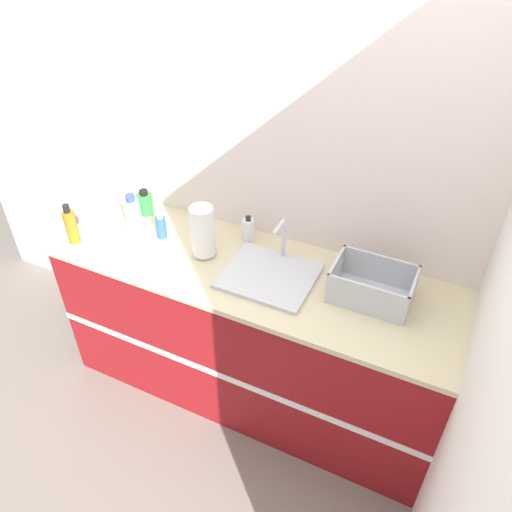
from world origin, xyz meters
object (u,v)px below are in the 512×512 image
object	(u,v)px
dish_rack	(372,288)
bottle_blue	(161,227)
bottle_green	(145,203)
soap_dispenser	(248,230)
bottle_amber	(71,226)
bottle_clear	(133,214)
paper_towel_roll	(203,232)
sink	(269,274)

from	to	relation	value
dish_rack	bottle_blue	bearing A→B (deg)	-179.39
bottle_green	soap_dispenser	distance (m)	0.66
bottle_amber	bottle_clear	xyz separation A→B (m)	(0.22, 0.24, -0.01)
paper_towel_roll	bottle_blue	world-z (taller)	paper_towel_roll
bottle_clear	bottle_amber	bearing A→B (deg)	-131.55
sink	bottle_blue	world-z (taller)	sink
sink	paper_towel_roll	xyz separation A→B (m)	(-0.38, 0.02, 0.13)
bottle_amber	paper_towel_roll	bearing A→B (deg)	16.67
bottle_amber	bottle_blue	bearing A→B (deg)	30.96
sink	paper_towel_roll	distance (m)	0.40
bottle_amber	bottle_blue	xyz separation A→B (m)	(0.40, 0.24, -0.04)
bottle_amber	soap_dispenser	distance (m)	0.93
bottle_blue	sink	bearing A→B (deg)	-4.45
bottle_clear	bottle_blue	world-z (taller)	bottle_clear
bottle_green	bottle_blue	xyz separation A→B (m)	(0.22, -0.16, -0.00)
bottle_amber	bottle_clear	size ratio (longest dim) A/B	1.07
soap_dispenser	bottle_clear	bearing A→B (deg)	-164.67
bottle_amber	bottle_clear	distance (m)	0.33
paper_towel_roll	bottle_clear	size ratio (longest dim) A/B	1.32
dish_rack	soap_dispenser	bearing A→B (deg)	167.23
sink	soap_dispenser	world-z (taller)	sink
bottle_blue	soap_dispenser	xyz separation A→B (m)	(0.44, 0.17, 0.00)
sink	bottle_amber	size ratio (longest dim) A/B	1.92
bottle_clear	soap_dispenser	size ratio (longest dim) A/B	1.41
bottle_green	bottle_amber	bearing A→B (deg)	-114.42
bottle_amber	bottle_blue	distance (m)	0.47
sink	bottle_blue	size ratio (longest dim) A/B	2.93
dish_rack	soap_dispenser	distance (m)	0.73
bottle_amber	bottle_clear	bearing A→B (deg)	48.45
bottle_amber	dish_rack	bearing A→B (deg)	9.23
soap_dispenser	dish_rack	bearing A→B (deg)	-12.77
soap_dispenser	bottle_blue	bearing A→B (deg)	-158.27
bottle_green	bottle_clear	world-z (taller)	bottle_clear
sink	bottle_green	distance (m)	0.91
soap_dispenser	paper_towel_roll	bearing A→B (deg)	-126.02
sink	paper_towel_roll	world-z (taller)	paper_towel_roll
sink	paper_towel_roll	size ratio (longest dim) A/B	1.56
sink	bottle_blue	bearing A→B (deg)	175.55
bottle_blue	paper_towel_roll	bearing A→B (deg)	-6.94
bottle_amber	sink	bearing A→B (deg)	10.03
paper_towel_roll	soap_dispenser	bearing A→B (deg)	53.98
dish_rack	bottle_clear	world-z (taller)	bottle_clear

